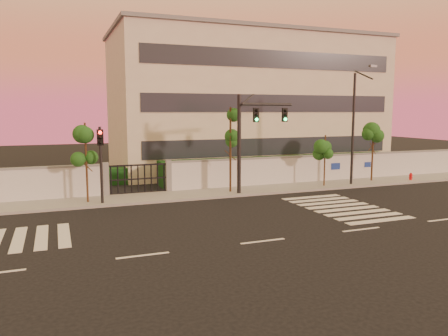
{
  "coord_description": "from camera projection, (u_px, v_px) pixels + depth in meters",
  "views": [
    {
      "loc": [
        -7.88,
        -15.82,
        5.38
      ],
      "look_at": [
        0.6,
        6.0,
        2.32
      ],
      "focal_mm": 35.0,
      "sensor_mm": 36.0,
      "label": 1
    }
  ],
  "objects": [
    {
      "name": "street_tree_e",
      "position": [
        325.0,
        149.0,
        30.55
      ],
      "size": [
        1.31,
        1.04,
        3.72
      ],
      "color": "#382314",
      "rests_on": "ground"
    },
    {
      "name": "fire_hydrant",
      "position": [
        411.0,
        177.0,
        33.4
      ],
      "size": [
        0.28,
        0.26,
        0.7
      ],
      "rotation": [
        0.0,
        0.0,
        -0.38
      ],
      "color": "red",
      "rests_on": "ground"
    },
    {
      "name": "perimeter_wall",
      "position": [
        185.0,
        176.0,
        29.13
      ],
      "size": [
        60.0,
        0.36,
        2.2
      ],
      "color": "silver",
      "rests_on": "ground"
    },
    {
      "name": "hedge_row",
      "position": [
        188.0,
        174.0,
        32.08
      ],
      "size": [
        41.0,
        4.25,
        1.8
      ],
      "color": "#103514",
      "rests_on": "ground"
    },
    {
      "name": "ground",
      "position": [
        263.0,
        241.0,
        18.14
      ],
      "size": [
        120.0,
        120.0,
        0.0
      ],
      "primitive_type": "plane",
      "color": "black",
      "rests_on": "ground"
    },
    {
      "name": "institutional_building",
      "position": [
        246.0,
        103.0,
        40.9
      ],
      "size": [
        24.4,
        12.4,
        12.25
      ],
      "color": "beige",
      "rests_on": "ground"
    },
    {
      "name": "sidewalk",
      "position": [
        190.0,
        195.0,
        27.84
      ],
      "size": [
        60.0,
        3.0,
        0.15
      ],
      "primitive_type": "cube",
      "color": "gray",
      "rests_on": "ground"
    },
    {
      "name": "road_markings",
      "position": [
        199.0,
        223.0,
        21.05
      ],
      "size": [
        57.0,
        7.62,
        0.02
      ],
      "color": "silver",
      "rests_on": "ground"
    },
    {
      "name": "street_tree_f",
      "position": [
        373.0,
        139.0,
        32.77
      ],
      "size": [
        1.64,
        1.31,
        4.42
      ],
      "color": "#382314",
      "rests_on": "ground"
    },
    {
      "name": "street_tree_d",
      "position": [
        231.0,
        130.0,
        28.12
      ],
      "size": [
        1.64,
        1.3,
        5.63
      ],
      "color": "#382314",
      "rests_on": "ground"
    },
    {
      "name": "streetlight_east",
      "position": [
        355.0,
        123.0,
        30.8
      ],
      "size": [
        0.5,
        2.02,
        8.4
      ],
      "color": "black",
      "rests_on": "ground"
    },
    {
      "name": "traffic_signal_main",
      "position": [
        251.0,
        132.0,
        27.83
      ],
      "size": [
        4.05,
        0.87,
        6.43
      ],
      "rotation": [
        0.0,
        0.0,
        0.18
      ],
      "color": "black",
      "rests_on": "ground"
    },
    {
      "name": "traffic_signal_secondary",
      "position": [
        101.0,
        156.0,
        24.65
      ],
      "size": [
        0.35,
        0.34,
        4.51
      ],
      "rotation": [
        0.0,
        0.0,
        -0.31
      ],
      "color": "black",
      "rests_on": "ground"
    },
    {
      "name": "street_tree_c",
      "position": [
        86.0,
        145.0,
        24.89
      ],
      "size": [
        1.47,
        1.17,
        4.73
      ],
      "color": "#382314",
      "rests_on": "ground"
    }
  ]
}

